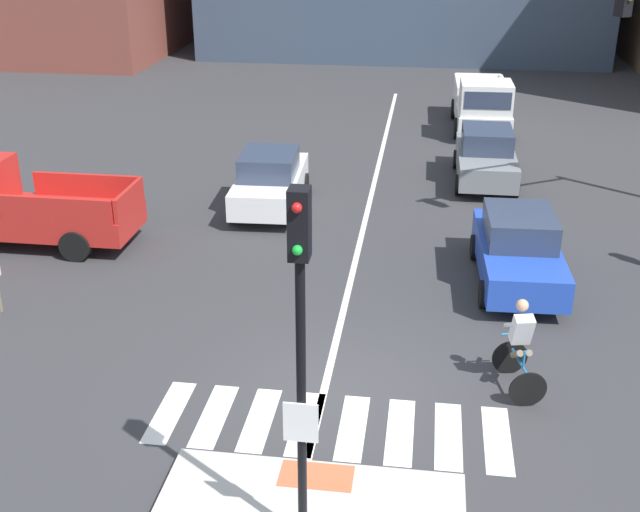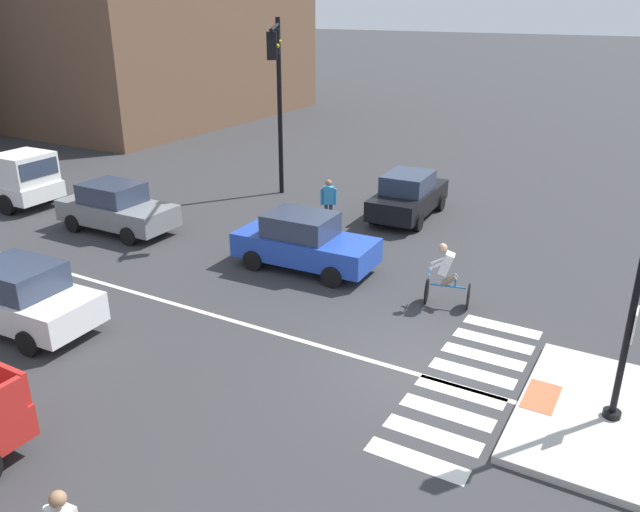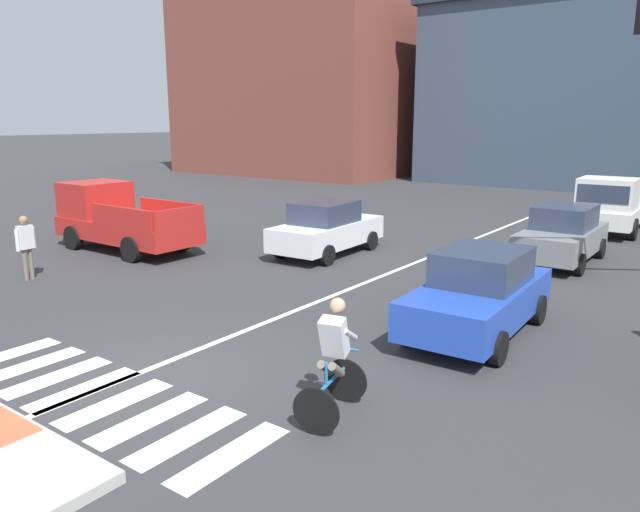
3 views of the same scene
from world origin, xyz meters
TOP-DOWN VIEW (x-y plane):
  - ground_plane at (0.00, 0.00)m, footprint 300.00×300.00m
  - traffic_island at (0.00, -3.67)m, footprint 4.37×3.21m
  - tactile_pad_front at (0.00, -2.42)m, footprint 1.10×0.60m
  - crosswalk_stripe_a at (-2.74, -0.95)m, footprint 0.44×1.80m
  - crosswalk_stripe_b at (-1.96, -0.95)m, footprint 0.44×1.80m
  - crosswalk_stripe_c at (-1.18, -0.95)m, footprint 0.44×1.80m
  - crosswalk_stripe_d at (-0.39, -0.95)m, footprint 0.44×1.80m
  - crosswalk_stripe_e at (0.39, -0.95)m, footprint 0.44×1.80m
  - crosswalk_stripe_f at (1.18, -0.95)m, footprint 0.44×1.80m
  - crosswalk_stripe_g at (1.96, -0.95)m, footprint 0.44×1.80m
  - crosswalk_stripe_h at (2.74, -0.95)m, footprint 0.44×1.80m
  - lane_centre_line at (-0.22, 10.00)m, footprint 0.14×28.00m
  - traffic_light_mast at (8.34, 9.05)m, footprint 4.63×2.89m
  - building_far_block at (21.21, 30.61)m, footprint 19.82×20.69m
  - car_black_cross_right at (9.36, 4.25)m, footprint 4.18×1.99m
  - car_grey_eastbound_far at (3.13, 12.18)m, footprint 1.87×4.11m
  - car_white_westbound_far at (-2.96, 9.01)m, footprint 1.99×4.17m
  - car_blue_eastbound_mid at (3.50, 5.04)m, footprint 1.97×4.16m
  - pickup_truck_white_eastbound_distant at (3.27, 18.10)m, footprint 2.16×5.15m
  - cyclist at (3.16, 0.66)m, footprint 0.88×1.21m
  - pedestrian_waiting_far_side at (7.03, 6.21)m, footprint 0.39×0.47m

SIDE VIEW (x-z plane):
  - ground_plane at x=0.00m, z-range 0.00..0.00m
  - crosswalk_stripe_a at x=-2.74m, z-range 0.00..0.01m
  - crosswalk_stripe_b at x=-1.96m, z-range 0.00..0.01m
  - crosswalk_stripe_c at x=-1.18m, z-range 0.00..0.01m
  - crosswalk_stripe_d at x=-0.39m, z-range 0.00..0.01m
  - crosswalk_stripe_e at x=0.39m, z-range 0.00..0.01m
  - crosswalk_stripe_f at x=1.18m, z-range 0.00..0.01m
  - crosswalk_stripe_g at x=1.96m, z-range 0.00..0.01m
  - crosswalk_stripe_h at x=2.74m, z-range 0.00..0.01m
  - lane_centre_line at x=-0.22m, z-range 0.00..0.01m
  - traffic_island at x=0.00m, z-range 0.00..0.15m
  - tactile_pad_front at x=0.00m, z-range 0.15..0.16m
  - car_black_cross_right at x=9.36m, z-range -0.01..1.63m
  - car_grey_eastbound_far at x=3.13m, z-range -0.01..1.63m
  - car_white_westbound_far at x=-2.96m, z-range -0.01..1.63m
  - car_blue_eastbound_mid at x=3.50m, z-range -0.01..1.63m
  - cyclist at x=3.16m, z-range 0.03..1.71m
  - pickup_truck_white_eastbound_distant at x=3.27m, z-range -0.06..2.02m
  - pedestrian_waiting_far_side at x=7.03m, z-range 0.15..1.82m
  - traffic_light_mast at x=8.34m, z-range 1.31..8.02m
  - building_far_block at x=21.21m, z-range 0.02..11.87m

